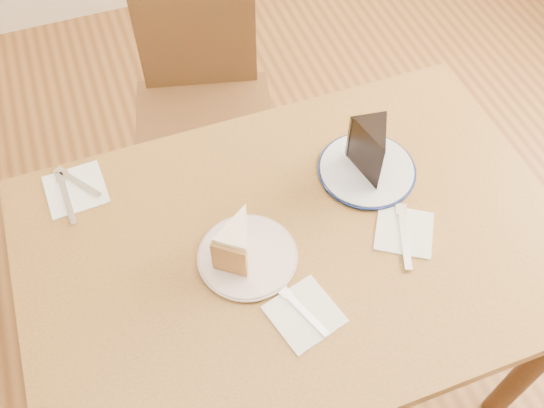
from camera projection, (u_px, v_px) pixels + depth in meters
The scene contains 14 objects.
ground at pixel (289, 366), 1.94m from camera, with size 4.00×4.00×0.00m, color #4C2C14.
table at pixel (295, 264), 1.41m from camera, with size 1.20×0.80×0.75m.
chair_far at pixel (204, 110), 1.93m from camera, with size 0.52×0.52×0.87m.
plate_cream at pixel (248, 257), 1.30m from camera, with size 0.21×0.21×0.01m, color silver.
plate_navy at pixel (367, 170), 1.44m from camera, with size 0.22×0.22×0.01m, color white.
carrot_cake at pixel (239, 238), 1.27m from camera, with size 0.07×0.10×0.09m, color beige, non-canonical shape.
chocolate_cake at pixel (373, 154), 1.38m from camera, with size 0.08×0.11×0.12m, color black, non-canonical shape.
napkin_cream at pixel (305, 314), 1.23m from camera, with size 0.13×0.13×0.00m, color white.
napkin_navy at pixel (404, 231), 1.34m from camera, with size 0.12×0.12×0.00m, color white.
napkin_spare at pixel (76, 189), 1.41m from camera, with size 0.13×0.13×0.00m, color white.
fork_cream at pixel (303, 311), 1.23m from camera, with size 0.01×0.14×0.00m, color white.
knife_navy at pixel (405, 236), 1.33m from camera, with size 0.02×0.17×0.00m, color silver.
fork_spare at pixel (78, 183), 1.42m from camera, with size 0.01×0.14×0.00m, color white.
knife_spare at pixel (67, 198), 1.39m from camera, with size 0.01×0.16×0.00m, color silver.
Camera 1 is at (-0.29, -0.64, 1.88)m, focal length 40.00 mm.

